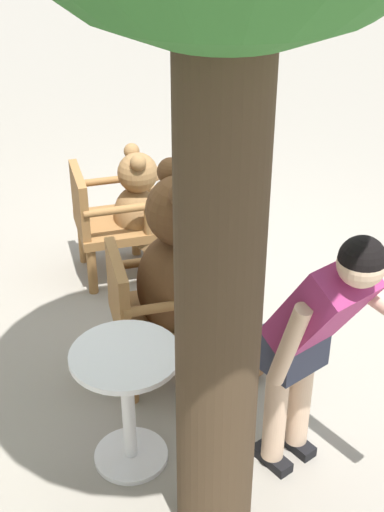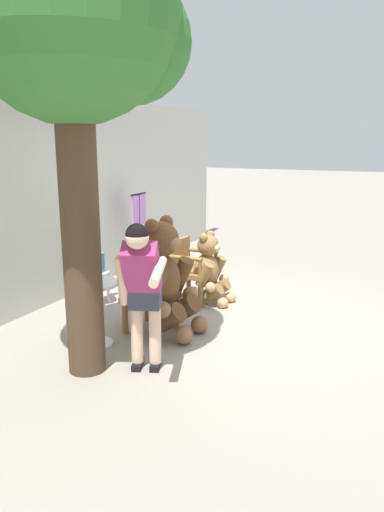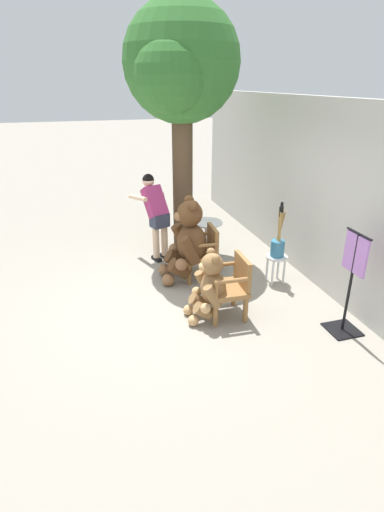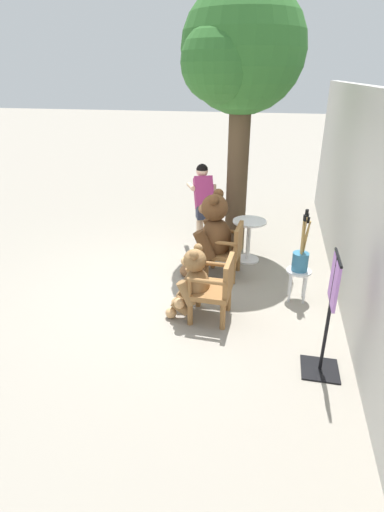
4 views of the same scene
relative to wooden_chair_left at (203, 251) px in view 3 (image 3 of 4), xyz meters
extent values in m
plane|color=gray|center=(0.61, -0.67, -0.46)|extent=(60.00, 60.00, 0.00)
cube|color=beige|center=(0.61, 1.73, 0.94)|extent=(10.00, 0.16, 2.80)
cube|color=olive|center=(0.00, -0.06, -0.06)|extent=(0.59, 0.56, 0.07)
cylinder|color=olive|center=(-0.25, -0.26, -0.28)|extent=(0.07, 0.07, 0.37)
cylinder|color=olive|center=(0.21, -0.29, -0.28)|extent=(0.07, 0.07, 0.37)
cylinder|color=olive|center=(-0.22, 0.16, -0.28)|extent=(0.07, 0.07, 0.37)
cylinder|color=olive|center=(0.24, 0.13, -0.28)|extent=(0.07, 0.07, 0.37)
cube|color=olive|center=(0.01, 0.17, 0.19)|extent=(0.52, 0.09, 0.42)
cylinder|color=olive|center=(-0.25, -0.05, 0.20)|extent=(0.09, 0.48, 0.06)
cylinder|color=olive|center=(-0.27, -0.26, 0.09)|extent=(0.05, 0.05, 0.22)
cylinder|color=olive|center=(0.25, -0.08, 0.20)|extent=(0.09, 0.48, 0.06)
cylinder|color=olive|center=(0.23, -0.29, 0.09)|extent=(0.05, 0.05, 0.22)
cube|color=olive|center=(1.23, -0.06, -0.06)|extent=(0.58, 0.54, 0.07)
cylinder|color=olive|center=(0.99, -0.26, -0.28)|extent=(0.07, 0.07, 0.37)
cylinder|color=olive|center=(1.45, -0.28, -0.28)|extent=(0.07, 0.07, 0.37)
cylinder|color=olive|center=(1.01, 0.16, -0.28)|extent=(0.07, 0.07, 0.37)
cylinder|color=olive|center=(1.46, 0.14, -0.28)|extent=(0.07, 0.07, 0.37)
cube|color=olive|center=(1.24, 0.17, 0.19)|extent=(0.52, 0.08, 0.42)
cylinder|color=olive|center=(0.98, -0.05, 0.20)|extent=(0.07, 0.48, 0.06)
cylinder|color=olive|center=(0.97, -0.26, 0.09)|extent=(0.05, 0.05, 0.22)
cylinder|color=olive|center=(1.48, -0.07, 0.20)|extent=(0.07, 0.48, 0.06)
cylinder|color=olive|center=(1.47, -0.28, 0.09)|extent=(0.05, 0.05, 0.22)
ellipsoid|color=brown|center=(0.00, -0.18, 0.16)|extent=(0.59, 0.51, 0.64)
sphere|color=brown|center=(-0.01, -0.21, 0.65)|extent=(0.41, 0.41, 0.41)
ellipsoid|color=#8C603D|center=(-0.02, -0.39, 0.62)|extent=(0.20, 0.16, 0.15)
sphere|color=black|center=(-0.02, -0.39, 0.63)|extent=(0.06, 0.06, 0.06)
sphere|color=brown|center=(-0.16, -0.18, 0.82)|extent=(0.16, 0.16, 0.16)
sphere|color=brown|center=(0.15, -0.20, 0.82)|extent=(0.16, 0.16, 0.16)
cylinder|color=brown|center=(-0.31, -0.27, 0.16)|extent=(0.20, 0.37, 0.48)
sphere|color=#8C603D|center=(-0.33, -0.40, -0.06)|extent=(0.19, 0.19, 0.19)
cylinder|color=brown|center=(0.29, -0.31, 0.16)|extent=(0.20, 0.37, 0.48)
sphere|color=#8C603D|center=(0.29, -0.44, -0.06)|extent=(0.19, 0.19, 0.19)
cylinder|color=brown|center=(-0.19, -0.41, -0.19)|extent=(0.26, 0.41, 0.38)
sphere|color=#8C603D|center=(-0.22, -0.60, -0.36)|extent=(0.20, 0.20, 0.20)
cylinder|color=brown|center=(0.15, -0.43, -0.19)|extent=(0.26, 0.41, 0.38)
sphere|color=#8C603D|center=(0.16, -0.62, -0.36)|extent=(0.20, 0.20, 0.20)
ellipsoid|color=olive|center=(1.23, -0.24, -0.01)|extent=(0.42, 0.36, 0.47)
sphere|color=olive|center=(1.23, -0.27, 0.35)|extent=(0.29, 0.29, 0.29)
ellipsoid|color=tan|center=(1.22, -0.39, 0.32)|extent=(0.14, 0.11, 0.11)
sphere|color=black|center=(1.22, -0.39, 0.33)|extent=(0.04, 0.04, 0.04)
sphere|color=olive|center=(1.12, -0.25, 0.47)|extent=(0.12, 0.12, 0.12)
sphere|color=olive|center=(1.34, -0.25, 0.47)|extent=(0.12, 0.12, 0.12)
cylinder|color=olive|center=(1.01, -0.31, -0.01)|extent=(0.14, 0.26, 0.35)
sphere|color=tan|center=(0.99, -0.40, -0.17)|extent=(0.14, 0.14, 0.14)
cylinder|color=olive|center=(1.44, -0.33, -0.01)|extent=(0.14, 0.26, 0.35)
sphere|color=tan|center=(1.45, -0.42, -0.17)|extent=(0.14, 0.14, 0.14)
cylinder|color=olive|center=(1.10, -0.41, -0.26)|extent=(0.18, 0.29, 0.27)
sphere|color=tan|center=(1.08, -0.55, -0.39)|extent=(0.15, 0.15, 0.15)
cylinder|color=olive|center=(1.35, -0.42, -0.26)|extent=(0.18, 0.29, 0.27)
sphere|color=tan|center=(1.35, -0.56, -0.39)|extent=(0.15, 0.15, 0.15)
cube|color=black|center=(-0.92, -0.43, -0.43)|extent=(0.26, 0.17, 0.06)
cylinder|color=beige|center=(-0.92, -0.43, 0.01)|extent=(0.12, 0.12, 0.82)
cube|color=black|center=(-0.86, -0.60, -0.43)|extent=(0.26, 0.17, 0.06)
cylinder|color=beige|center=(-0.86, -0.60, 0.01)|extent=(0.12, 0.12, 0.82)
cube|color=#33384C|center=(-0.89, -0.51, 0.29)|extent=(0.31, 0.36, 0.24)
cube|color=#9E2D66|center=(-1.03, -0.56, 0.59)|extent=(0.54, 0.46, 0.57)
sphere|color=beige|center=(-1.20, -0.63, 0.92)|extent=(0.21, 0.21, 0.21)
sphere|color=black|center=(-1.20, -0.63, 0.94)|extent=(0.21, 0.21, 0.21)
cylinder|color=beige|center=(-1.19, -0.83, 0.64)|extent=(0.56, 0.28, 0.15)
cylinder|color=beige|center=(-1.09, -0.38, 0.47)|extent=(0.23, 0.15, 0.50)
cylinder|color=silver|center=(0.52, 1.07, -0.02)|extent=(0.34, 0.34, 0.03)
cylinder|color=silver|center=(0.62, 1.17, -0.25)|extent=(0.04, 0.04, 0.43)
cylinder|color=silver|center=(0.42, 1.17, -0.25)|extent=(0.04, 0.04, 0.43)
cylinder|color=silver|center=(0.62, 0.97, -0.25)|extent=(0.04, 0.04, 0.43)
cylinder|color=silver|center=(0.42, 0.97, -0.25)|extent=(0.04, 0.04, 0.43)
cylinder|color=teal|center=(0.52, 1.07, 0.13)|extent=(0.22, 0.22, 0.26)
cylinder|color=tan|center=(0.56, 1.06, 0.40)|extent=(0.03, 0.06, 0.66)
cylinder|color=black|center=(0.56, 1.06, 0.77)|extent=(0.04, 0.05, 0.08)
cylinder|color=tan|center=(0.52, 1.07, 0.44)|extent=(0.13, 0.03, 0.72)
cylinder|color=black|center=(0.52, 1.07, 0.84)|extent=(0.06, 0.04, 0.09)
cylinder|color=tan|center=(0.48, 1.11, 0.38)|extent=(0.08, 0.07, 0.61)
cylinder|color=black|center=(0.48, 1.11, 0.72)|extent=(0.05, 0.05, 0.09)
cylinder|color=tan|center=(0.52, 1.06, 0.40)|extent=(0.07, 0.04, 0.65)
cylinder|color=black|center=(0.52, 1.06, 0.77)|extent=(0.05, 0.05, 0.08)
cylinder|color=tan|center=(0.52, 1.07, 0.36)|extent=(0.10, 0.06, 0.58)
cylinder|color=black|center=(0.52, 1.07, 0.69)|extent=(0.05, 0.05, 0.09)
cylinder|color=tan|center=(0.50, 1.08, 0.41)|extent=(0.12, 0.12, 0.65)
cylinder|color=black|center=(0.50, 1.08, 0.78)|extent=(0.06, 0.06, 0.09)
cylinder|color=white|center=(-0.65, 0.28, 0.24)|extent=(0.56, 0.56, 0.03)
cylinder|color=white|center=(-0.65, 0.28, -0.12)|extent=(0.07, 0.07, 0.69)
cylinder|color=white|center=(-0.65, 0.28, -0.45)|extent=(0.40, 0.40, 0.03)
cylinder|color=#473523|center=(-1.18, -0.01, 0.91)|extent=(0.36, 0.36, 2.75)
sphere|color=#33702D|center=(-1.18, -0.01, 2.81)|extent=(1.91, 1.91, 1.91)
sphere|color=#33702D|center=(-0.70, -0.29, 2.62)|extent=(1.14, 1.14, 1.14)
cube|color=black|center=(2.01, 1.29, -0.45)|extent=(0.40, 0.40, 0.02)
cylinder|color=black|center=(2.01, 1.29, 0.21)|extent=(0.04, 0.04, 1.35)
cylinder|color=black|center=(2.01, 1.29, 0.89)|extent=(0.44, 0.03, 0.03)
cube|color=#B77AD1|center=(2.01, 1.29, 0.63)|extent=(0.40, 0.03, 0.48)
camera|label=1|loc=(-3.38, 0.82, 2.47)|focal=50.00mm
camera|label=2|loc=(-4.85, -2.85, 1.77)|focal=35.00mm
camera|label=3|loc=(5.68, -1.84, 2.54)|focal=28.00mm
camera|label=4|loc=(5.66, 0.63, 2.48)|focal=28.00mm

